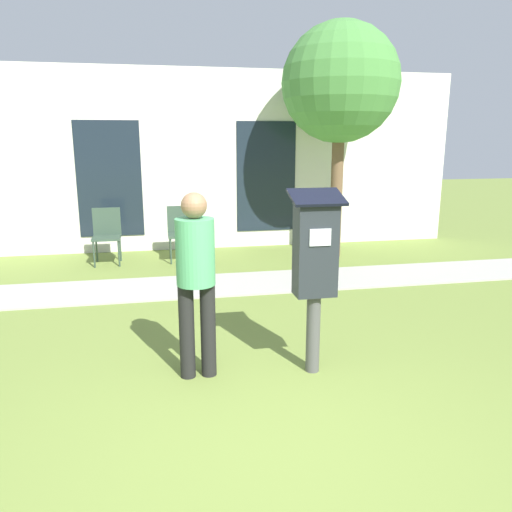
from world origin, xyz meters
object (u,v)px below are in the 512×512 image
object	(u,v)px
outdoor_chair_middle	(181,229)
person_standing	(196,272)
outdoor_chair_left	(107,231)
parking_meter	(315,258)

from	to	relation	value
outdoor_chair_middle	person_standing	bearing A→B (deg)	-98.54
person_standing	outdoor_chair_left	xyz separation A→B (m)	(-1.10, 4.30, -0.40)
outdoor_chair_middle	outdoor_chair_left	bearing A→B (deg)	172.39
outdoor_chair_left	person_standing	bearing A→B (deg)	-56.91
parking_meter	person_standing	size ratio (longest dim) A/B	1.01
person_standing	outdoor_chair_left	size ratio (longest dim) A/B	1.76
outdoor_chair_left	parking_meter	bearing A→B (deg)	-45.87
parking_meter	outdoor_chair_left	size ratio (longest dim) A/B	1.77
parking_meter	outdoor_chair_middle	bearing A→B (deg)	101.54
parking_meter	person_standing	xyz separation A→B (m)	(-0.99, 0.10, -0.09)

